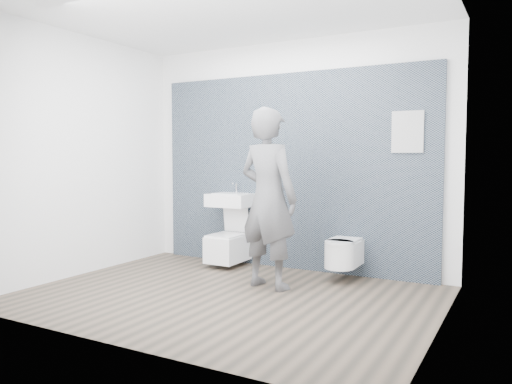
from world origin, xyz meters
The scene contains 8 objects.
ground centered at (0.00, 0.00, 0.00)m, with size 4.00×4.00×0.00m, color brown.
room_shell centered at (0.00, 0.00, 1.74)m, with size 4.00×4.00×4.00m.
tile_wall centered at (0.00, 1.47, 0.00)m, with size 3.60×0.06×2.40m, color black.
washbasin centered at (-0.72, 1.24, 0.84)m, with size 0.54×0.41×0.41m.
toilet_square centered at (-0.72, 1.17, 0.25)m, with size 0.38×0.56×0.75m.
toilet_rounded centered at (0.80, 1.16, 0.31)m, with size 0.33×0.56×0.30m.
info_placard centered at (1.42, 1.43, 0.00)m, with size 0.34×0.03×0.45m, color white.
visitor centered at (0.20, 0.49, 0.94)m, with size 0.69×0.45×1.89m, color #5C5D61.
Camera 1 is at (2.60, -4.13, 1.38)m, focal length 35.00 mm.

